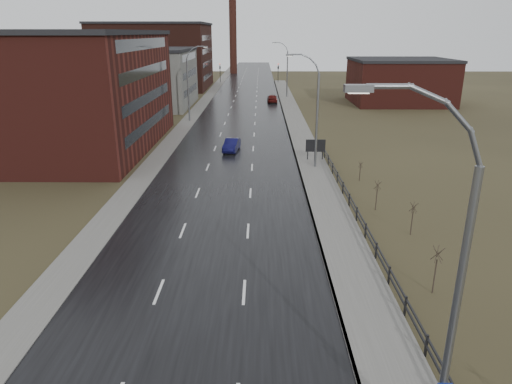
{
  "coord_description": "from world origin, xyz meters",
  "views": [
    {
      "loc": [
        3.15,
        -9.33,
        13.25
      ],
      "look_at": [
        2.86,
        19.88,
        3.0
      ],
      "focal_mm": 32.0,
      "sensor_mm": 36.0,
      "label": 1
    }
  ],
  "objects_px": {
    "car_far": "(272,98)",
    "car_near": "(232,145)",
    "billboard": "(315,146)",
    "streetlight_main": "(446,299)"
  },
  "relations": [
    {
      "from": "car_near",
      "to": "car_far",
      "type": "height_order",
      "value": "car_far"
    },
    {
      "from": "billboard",
      "to": "car_far",
      "type": "xyz_separation_m",
      "value": [
        -3.6,
        43.63,
        -0.82
      ]
    },
    {
      "from": "streetlight_main",
      "to": "billboard",
      "type": "relative_size",
      "value": 5.04
    },
    {
      "from": "streetlight_main",
      "to": "car_far",
      "type": "bearing_deg",
      "value": 92.12
    },
    {
      "from": "car_far",
      "to": "car_near",
      "type": "bearing_deg",
      "value": 80.78
    },
    {
      "from": "car_near",
      "to": "streetlight_main",
      "type": "bearing_deg",
      "value": -70.92
    },
    {
      "from": "billboard",
      "to": "car_near",
      "type": "distance_m",
      "value": 10.29
    },
    {
      "from": "car_near",
      "to": "car_far",
      "type": "xyz_separation_m",
      "value": [
        5.72,
        39.37,
        0.11
      ]
    },
    {
      "from": "car_far",
      "to": "billboard",
      "type": "bearing_deg",
      "value": 93.76
    },
    {
      "from": "billboard",
      "to": "car_far",
      "type": "distance_m",
      "value": 43.79
    }
  ]
}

